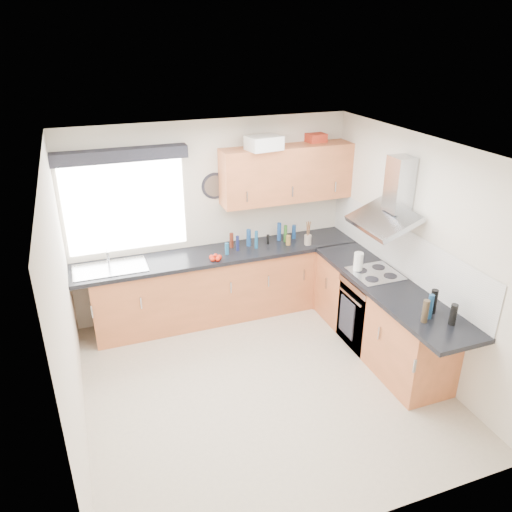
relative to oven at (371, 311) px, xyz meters
name	(u,v)px	position (x,y,z in m)	size (l,w,h in m)	color
ground_plane	(262,383)	(-1.50, -0.30, -0.42)	(3.60, 3.60, 0.00)	beige
ceiling	(263,151)	(-1.50, -0.30, 2.08)	(3.60, 3.60, 0.02)	white
wall_back	(212,219)	(-1.50, 1.50, 0.82)	(3.60, 0.02, 2.50)	silver
wall_front	(359,397)	(-1.50, -2.10, 0.82)	(3.60, 0.02, 2.50)	silver
wall_left	(65,313)	(-3.30, -0.30, 0.82)	(0.02, 3.60, 2.50)	silver
wall_right	(417,253)	(0.30, -0.30, 0.82)	(0.02, 3.60, 2.50)	silver
window	(126,206)	(-2.55, 1.49, 1.12)	(1.40, 0.02, 1.10)	white
window_blind	(120,155)	(-2.55, 1.40, 1.76)	(1.50, 0.18, 0.14)	black
splashback	(400,249)	(0.29, 0.00, 0.75)	(0.01, 3.00, 0.54)	white
base_cab_back	(213,287)	(-1.60, 1.21, 0.01)	(3.00, 0.58, 0.86)	#B05D34
base_cab_corner	(324,269)	(0.00, 1.20, 0.01)	(0.60, 0.60, 0.86)	#B05D34
base_cab_right	(379,317)	(0.01, -0.15, 0.01)	(0.58, 2.10, 0.86)	#B05D34
worktop_back	(219,254)	(-1.50, 1.20, 0.46)	(3.60, 0.62, 0.05)	black
worktop_right	(390,288)	(0.00, -0.30, 0.46)	(0.62, 2.42, 0.05)	black
sink	(110,265)	(-2.83, 1.20, 0.52)	(0.84, 0.46, 0.10)	#ACB1B9
oven	(371,311)	(0.00, 0.00, 0.00)	(0.56, 0.58, 0.85)	black
hob_plate	(375,274)	(0.00, 0.00, 0.49)	(0.52, 0.52, 0.01)	#ACB1B9
extractor_hood	(391,201)	(0.10, 0.00, 1.34)	(0.52, 0.78, 0.66)	#ACB1B9
upper_cabinets	(287,174)	(-0.55, 1.32, 1.38)	(1.70, 0.35, 0.70)	#B05D34
washing_machine	(209,291)	(-1.65, 1.22, -0.05)	(0.51, 0.50, 0.75)	white
wall_clock	(215,186)	(-1.45, 1.48, 1.26)	(0.33, 0.33, 0.04)	black
casserole	(264,143)	(-0.90, 1.22, 1.81)	(0.40, 0.29, 0.17)	white
storage_box	(316,138)	(-0.12, 1.42, 1.78)	(0.23, 0.19, 0.11)	red
utensil_pot	(308,240)	(-0.35, 1.05, 0.55)	(0.09, 0.09, 0.13)	gray
kitchen_roll	(358,262)	(-0.15, 0.14, 0.60)	(0.11, 0.11, 0.23)	white
tomato_cluster	(215,258)	(-1.61, 1.00, 0.52)	(0.14, 0.14, 0.06)	red
jar_0	(294,232)	(-0.44, 1.30, 0.58)	(0.05, 0.05, 0.19)	navy
jar_1	(288,240)	(-0.59, 1.12, 0.55)	(0.06, 0.06, 0.13)	olive
jar_2	(238,243)	(-1.26, 1.18, 0.58)	(0.04, 0.04, 0.19)	#141A46
jar_3	(249,238)	(-1.08, 1.28, 0.60)	(0.06, 0.06, 0.22)	navy
jar_4	(227,249)	(-1.43, 1.11, 0.56)	(0.05, 0.05, 0.15)	#1C5D89
jar_5	(285,234)	(-0.59, 1.23, 0.60)	(0.05, 0.05, 0.23)	#27541E
jar_6	(268,239)	(-0.83, 1.24, 0.55)	(0.04, 0.04, 0.13)	black
jar_7	(279,232)	(-0.64, 1.31, 0.61)	(0.05, 0.05, 0.24)	navy
jar_8	(256,240)	(-1.02, 1.17, 0.60)	(0.04, 0.04, 0.23)	navy
jar_9	(232,240)	(-1.31, 1.30, 0.58)	(0.05, 0.05, 0.19)	#5A2013
bottle_0	(425,311)	(-0.12, -1.04, 0.60)	(0.06, 0.06, 0.23)	#403423
bottle_1	(434,301)	(0.06, -0.92, 0.61)	(0.07, 0.07, 0.25)	black
bottle_2	(453,314)	(0.10, -1.17, 0.59)	(0.07, 0.07, 0.21)	black
bottle_3	(430,307)	(-0.04, -1.00, 0.61)	(0.05, 0.05, 0.25)	navy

